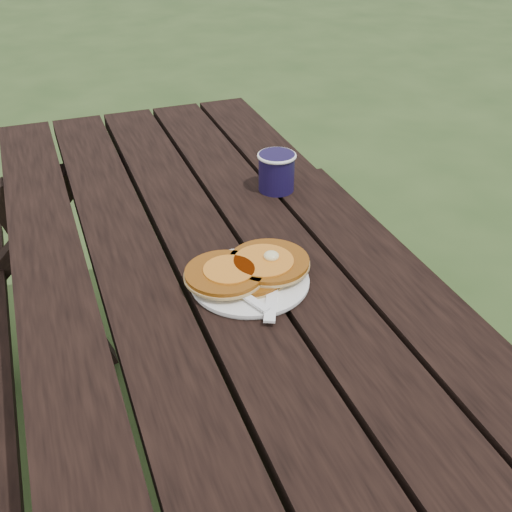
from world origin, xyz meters
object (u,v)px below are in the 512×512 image
object	(u,v)px
coffee_cup	(277,170)
picnic_table	(219,401)
plate	(250,282)
pancake_stack	(249,269)

from	to	relation	value
coffee_cup	picnic_table	bearing A→B (deg)	-133.40
plate	coffee_cup	bearing A→B (deg)	60.89
pancake_stack	plate	bearing A→B (deg)	-102.34
pancake_stack	picnic_table	bearing A→B (deg)	118.63
picnic_table	pancake_stack	size ratio (longest dim) A/B	7.48
pancake_stack	coffee_cup	distance (m)	0.38
coffee_cup	plate	bearing A→B (deg)	-119.11
plate	picnic_table	bearing A→B (deg)	113.65
plate	coffee_cup	size ratio (longest dim) A/B	2.36
pancake_stack	coffee_cup	world-z (taller)	coffee_cup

